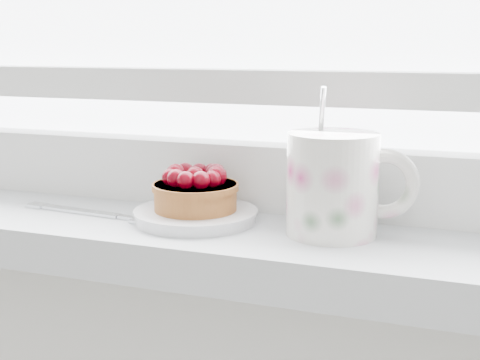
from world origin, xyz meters
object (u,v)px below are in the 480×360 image
at_px(raspberry_tart, 196,190).
at_px(floral_mug, 336,182).
at_px(saucer, 196,215).
at_px(fork, 105,214).

distance_m(raspberry_tart, floral_mug, 0.14).
distance_m(saucer, fork, 0.10).
distance_m(saucer, floral_mug, 0.15).
xyz_separation_m(raspberry_tart, floral_mug, (0.14, 0.00, 0.02)).
xyz_separation_m(raspberry_tart, fork, (-0.10, -0.01, -0.03)).
bearing_deg(raspberry_tart, fork, -171.13).
relative_size(saucer, fork, 0.60).
relative_size(floral_mug, fork, 0.67).
bearing_deg(floral_mug, fork, -175.73).
height_order(floral_mug, fork, floral_mug).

